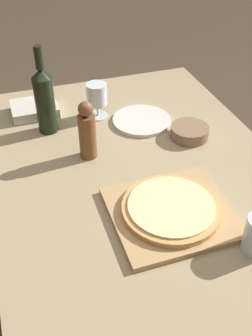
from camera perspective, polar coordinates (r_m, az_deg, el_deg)
name	(u,v)px	position (r m, az deg, el deg)	size (l,w,h in m)	color
ground_plane	(135,301)	(1.89, 1.34, -18.69)	(12.00, 12.00, 0.00)	#4C3D2D
dining_table	(138,190)	(1.37, 1.76, -3.21)	(0.96, 1.35, 0.78)	#9E8966
cutting_board	(171,213)	(1.15, 6.48, -6.49)	(0.34, 0.32, 0.02)	tan
pizza	(171,208)	(1.13, 6.56, -5.76)	(0.28, 0.28, 0.02)	tan
wine_bottle	(45,99)	(1.46, -11.73, 9.74)	(0.07, 0.07, 0.33)	black
pepper_mill	(87,132)	(1.31, -5.65, 5.27)	(0.06, 0.06, 0.21)	brown
wine_glass	(97,96)	(1.54, -4.26, 10.45)	(0.08, 0.08, 0.14)	silver
small_bowl	(189,132)	(1.47, 9.20, 5.19)	(0.14, 0.14, 0.04)	#84664C
dinner_plate	(142,120)	(1.54, 2.29, 6.91)	(0.23, 0.23, 0.01)	silver
food_container	(35,109)	(1.63, -13.13, 8.36)	(0.18, 0.15, 0.04)	beige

